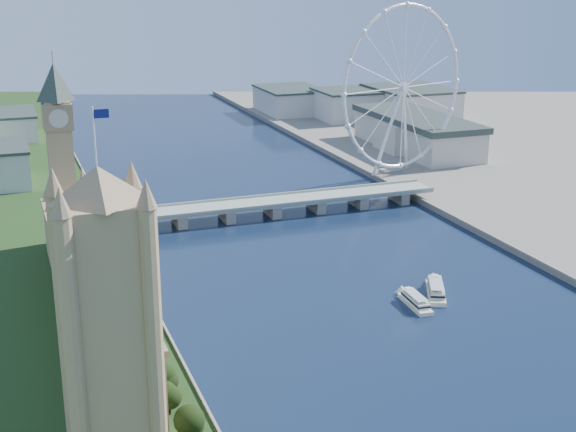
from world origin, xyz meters
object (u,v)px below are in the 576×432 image
london_eye (403,88)px  tour_boat_near (415,306)px  tour_boat_far (436,295)px  victoria_tower (108,317)px

london_eye → tour_boat_near: 247.60m
tour_boat_near → tour_boat_far: tour_boat_far is taller
victoria_tower → tour_boat_far: size_ratio=3.52×
tour_boat_near → victoria_tower: bearing=-146.5°
victoria_tower → london_eye: london_eye is taller
victoria_tower → tour_boat_far: bearing=29.7°
london_eye → tour_boat_far: london_eye is taller
victoria_tower → london_eye: bearing=49.6°
london_eye → victoria_tower: bearing=-130.4°
london_eye → tour_boat_far: (-89.60, -205.88, -67.52)m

